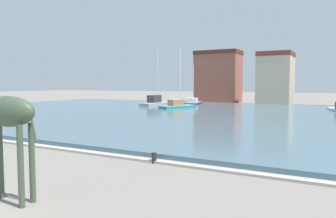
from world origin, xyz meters
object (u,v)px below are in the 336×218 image
at_px(sailboat_grey, 158,103).
at_px(mooring_bollard, 154,158).
at_px(sailboat_navy, 193,103).
at_px(giraffe_statue, 4,115).
at_px(sailboat_teal, 180,106).

bearing_deg(sailboat_grey, mooring_bollard, -59.82).
height_order(sailboat_grey, sailboat_navy, sailboat_grey).
height_order(giraffe_statue, sailboat_teal, sailboat_teal).
xyz_separation_m(sailboat_grey, sailboat_teal, (5.79, -3.56, -0.11)).
distance_m(giraffe_statue, sailboat_teal, 37.19).
distance_m(sailboat_grey, mooring_bollard, 37.35).
distance_m(giraffe_statue, mooring_bollard, 7.18).
distance_m(sailboat_teal, mooring_bollard, 31.52).
bearing_deg(giraffe_statue, mooring_bollard, 77.58).
relative_size(giraffe_statue, sailboat_teal, 0.62).
relative_size(sailboat_grey, mooring_bollard, 18.39).
height_order(giraffe_statue, sailboat_navy, sailboat_navy).
bearing_deg(sailboat_teal, mooring_bollard, -65.68).
height_order(sailboat_navy, mooring_bollard, sailboat_navy).
relative_size(giraffe_statue, sailboat_grey, 0.59).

